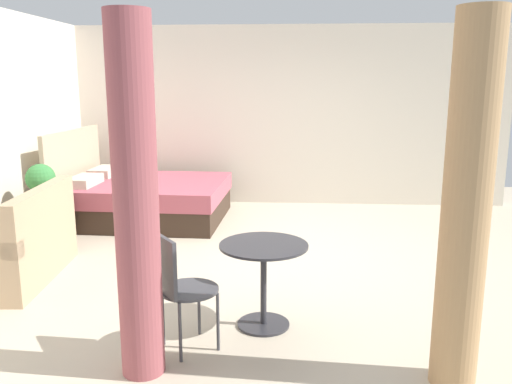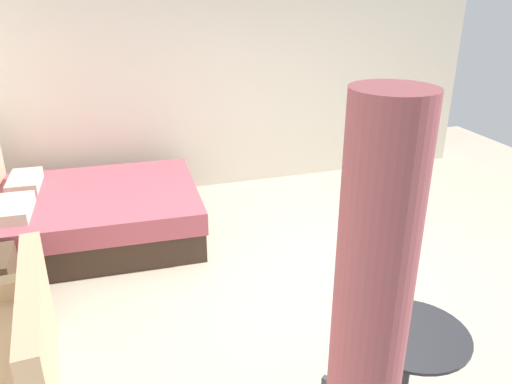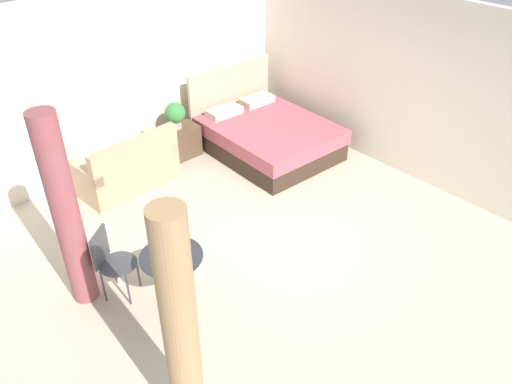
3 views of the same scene
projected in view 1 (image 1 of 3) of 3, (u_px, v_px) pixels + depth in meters
ground_plane at (285, 257)px, 5.98m from camera, size 8.42×9.79×0.02m
wall_right at (288, 116)px, 8.33m from camera, size 0.12×6.79×2.78m
bed at (143, 198)px, 7.49m from camera, size 1.81×2.23×1.27m
couch at (18, 249)px, 5.25m from camera, size 1.53×0.88×0.92m
nightstand at (50, 221)px, 6.45m from camera, size 0.50×0.39×0.54m
potted_plant at (41, 180)px, 6.24m from camera, size 0.34×0.34×0.45m
balcony_table at (264, 269)px, 4.20m from camera, size 0.71×0.71×0.69m
cafe_chair_near_window at (178, 282)px, 3.80m from camera, size 0.60×0.60×0.89m
curtain_left at (466, 208)px, 3.25m from camera, size 0.30×0.30×2.37m
curtain_right at (136, 202)px, 3.39m from camera, size 0.29×0.29×2.37m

